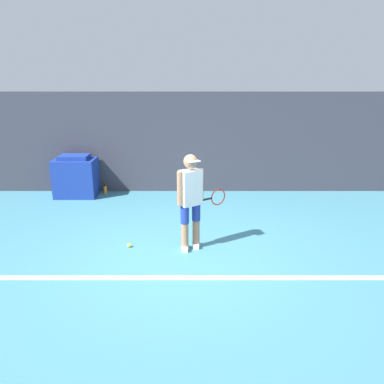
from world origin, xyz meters
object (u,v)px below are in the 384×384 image
Objects in this scene: tennis_player at (193,198)px; water_bottle at (107,190)px; covered_chair at (78,177)px; tennis_ball at (131,245)px.

tennis_player is 3.81m from water_bottle.
covered_chair is 4.65× the size of water_bottle.
tennis_ball is 0.32× the size of water_bottle.
covered_chair is 0.75m from water_bottle.
tennis_player is at bearing -46.61° from covered_chair.
tennis_player reaches higher than tennis_ball.
tennis_player is 23.39× the size of tennis_ball.
tennis_player is 4.02m from covered_chair.
covered_chair is (-2.75, 2.91, -0.41)m from tennis_player.
water_bottle is at bearing 15.18° from covered_chair.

